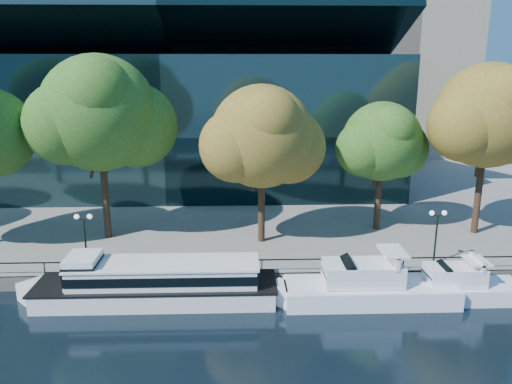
{
  "coord_description": "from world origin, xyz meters",
  "views": [
    {
      "loc": [
        3.49,
        -29.07,
        15.35
      ],
      "look_at": [
        4.75,
        8.0,
        5.6
      ],
      "focal_mm": 35.0,
      "sensor_mm": 36.0,
      "label": 1
    }
  ],
  "objects_px": {
    "lamp_2": "(437,225)",
    "cruiser_near": "(363,286)",
    "tree_3": "(264,139)",
    "lamp_1": "(84,228)",
    "tour_boat": "(150,281)",
    "tree_2": "(101,116)",
    "cruiser_far": "(453,286)",
    "tree_4": "(383,143)",
    "tree_5": "(490,118)"
  },
  "relations": [
    {
      "from": "lamp_2",
      "to": "cruiser_near",
      "type": "bearing_deg",
      "value": -147.55
    },
    {
      "from": "tree_3",
      "to": "lamp_1",
      "type": "relative_size",
      "value": 3.15
    },
    {
      "from": "tour_boat",
      "to": "cruiser_near",
      "type": "height_order",
      "value": "cruiser_near"
    },
    {
      "from": "tree_2",
      "to": "lamp_2",
      "type": "height_order",
      "value": "tree_2"
    },
    {
      "from": "cruiser_near",
      "to": "cruiser_far",
      "type": "distance_m",
      "value": 6.1
    },
    {
      "from": "tree_4",
      "to": "lamp_2",
      "type": "xyz_separation_m",
      "value": [
        1.97,
        -7.87,
        -4.64
      ]
    },
    {
      "from": "cruiser_near",
      "to": "tour_boat",
      "type": "bearing_deg",
      "value": 177.25
    },
    {
      "from": "tree_4",
      "to": "tree_3",
      "type": "bearing_deg",
      "value": -164.8
    },
    {
      "from": "cruiser_near",
      "to": "lamp_1",
      "type": "distance_m",
      "value": 19.53
    },
    {
      "from": "lamp_1",
      "to": "lamp_2",
      "type": "bearing_deg",
      "value": 0.0
    },
    {
      "from": "tour_boat",
      "to": "cruiser_near",
      "type": "bearing_deg",
      "value": -2.75
    },
    {
      "from": "tour_boat",
      "to": "cruiser_near",
      "type": "xyz_separation_m",
      "value": [
        13.89,
        -0.67,
        -0.27
      ]
    },
    {
      "from": "cruiser_far",
      "to": "tree_2",
      "type": "xyz_separation_m",
      "value": [
        -24.97,
        10.28,
        10.21
      ]
    },
    {
      "from": "tree_3",
      "to": "tree_5",
      "type": "height_order",
      "value": "tree_5"
    },
    {
      "from": "cruiser_near",
      "to": "tree_3",
      "type": "xyz_separation_m",
      "value": [
        -6.05,
        9.01,
        8.36
      ]
    },
    {
      "from": "tour_boat",
      "to": "lamp_1",
      "type": "relative_size",
      "value": 4.25
    },
    {
      "from": "cruiser_far",
      "to": "lamp_1",
      "type": "bearing_deg",
      "value": 171.36
    },
    {
      "from": "tour_boat",
      "to": "lamp_1",
      "type": "height_order",
      "value": "lamp_1"
    },
    {
      "from": "cruiser_far",
      "to": "lamp_1",
      "type": "height_order",
      "value": "lamp_1"
    },
    {
      "from": "tree_4",
      "to": "tree_5",
      "type": "xyz_separation_m",
      "value": [
        8.21,
        -1.35,
        2.25
      ]
    },
    {
      "from": "cruiser_near",
      "to": "cruiser_far",
      "type": "xyz_separation_m",
      "value": [
        6.09,
        0.14,
        -0.16
      ]
    },
    {
      "from": "tour_boat",
      "to": "tree_4",
      "type": "height_order",
      "value": "tree_4"
    },
    {
      "from": "tree_3",
      "to": "lamp_2",
      "type": "bearing_deg",
      "value": -22.5
    },
    {
      "from": "tree_4",
      "to": "tour_boat",
      "type": "bearing_deg",
      "value": -148.42
    },
    {
      "from": "lamp_1",
      "to": "tour_boat",
      "type": "bearing_deg",
      "value": -33.1
    },
    {
      "from": "tour_boat",
      "to": "tree_4",
      "type": "xyz_separation_m",
      "value": [
        18.12,
        11.14,
        7.24
      ]
    },
    {
      "from": "cruiser_far",
      "to": "tree_5",
      "type": "relative_size",
      "value": 0.64
    },
    {
      "from": "lamp_1",
      "to": "lamp_2",
      "type": "distance_m",
      "value": 25.11
    },
    {
      "from": "cruiser_near",
      "to": "tree_3",
      "type": "relative_size",
      "value": 0.98
    },
    {
      "from": "tour_boat",
      "to": "cruiser_far",
      "type": "relative_size",
      "value": 1.86
    },
    {
      "from": "tree_2",
      "to": "tree_4",
      "type": "height_order",
      "value": "tree_2"
    },
    {
      "from": "tree_5",
      "to": "lamp_2",
      "type": "height_order",
      "value": "tree_5"
    },
    {
      "from": "tree_4",
      "to": "lamp_2",
      "type": "height_order",
      "value": "tree_4"
    },
    {
      "from": "tree_2",
      "to": "lamp_1",
      "type": "bearing_deg",
      "value": -90.35
    },
    {
      "from": "cruiser_near",
      "to": "tree_5",
      "type": "xyz_separation_m",
      "value": [
        12.44,
        10.46,
        9.75
      ]
    },
    {
      "from": "cruiser_far",
      "to": "tree_5",
      "type": "height_order",
      "value": "tree_5"
    },
    {
      "from": "tree_2",
      "to": "tree_4",
      "type": "bearing_deg",
      "value": 3.44
    },
    {
      "from": "tree_3",
      "to": "lamp_2",
      "type": "distance_m",
      "value": 14.35
    },
    {
      "from": "tree_3",
      "to": "lamp_1",
      "type": "bearing_deg",
      "value": -158.48
    },
    {
      "from": "tour_boat",
      "to": "cruiser_far",
      "type": "xyz_separation_m",
      "value": [
        19.99,
        -0.53,
        -0.43
      ]
    },
    {
      "from": "tree_2",
      "to": "lamp_2",
      "type": "relative_size",
      "value": 3.72
    },
    {
      "from": "tree_5",
      "to": "tree_4",
      "type": "bearing_deg",
      "value": 170.68
    },
    {
      "from": "tour_boat",
      "to": "cruiser_far",
      "type": "distance_m",
      "value": 20.0
    },
    {
      "from": "tree_3",
      "to": "lamp_1",
      "type": "xyz_separation_m",
      "value": [
        -12.86,
        -5.07,
        -5.5
      ]
    },
    {
      "from": "tour_boat",
      "to": "tree_3",
      "type": "bearing_deg",
      "value": 46.79
    },
    {
      "from": "tree_4",
      "to": "cruiser_near",
      "type": "bearing_deg",
      "value": -109.71
    },
    {
      "from": "tree_2",
      "to": "tree_3",
      "type": "distance_m",
      "value": 13.01
    },
    {
      "from": "tree_3",
      "to": "lamp_2",
      "type": "xyz_separation_m",
      "value": [
        12.25,
        -5.07,
        -5.5
      ]
    },
    {
      "from": "cruiser_near",
      "to": "tree_5",
      "type": "bearing_deg",
      "value": 40.05
    },
    {
      "from": "cruiser_near",
      "to": "cruiser_far",
      "type": "height_order",
      "value": "cruiser_near"
    }
  ]
}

